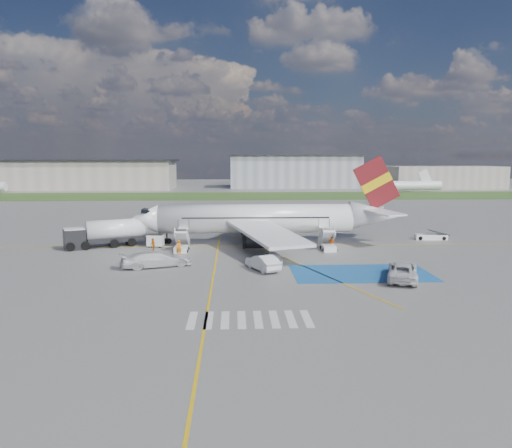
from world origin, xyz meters
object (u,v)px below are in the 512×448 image
object	(u,v)px
fuel_tanker	(107,236)
airliner	(266,219)
belt_loader	(431,237)
car_silver_b	(263,262)
van_white_a	(403,268)
gpu_cart	(155,241)
car_silver_a	(272,258)
van_white_b	(157,257)

from	to	relation	value
fuel_tanker	airliner	bearing A→B (deg)	-18.49
belt_loader	car_silver_b	bearing A→B (deg)	-139.51
van_white_a	airliner	bearing A→B (deg)	-41.09
fuel_tanker	car_silver_b	distance (m)	24.41
gpu_cart	car_silver_b	xyz separation A→B (m)	(13.30, -14.04, 0.06)
belt_loader	car_silver_a	bearing A→B (deg)	-142.96
gpu_cart	car_silver_a	bearing A→B (deg)	-30.43
airliner	van_white_b	size ratio (longest dim) A/B	6.43
fuel_tanker	belt_loader	xyz separation A→B (m)	(44.83, 3.77, -1.14)
fuel_tanker	car_silver_a	bearing A→B (deg)	-52.02
gpu_cart	car_silver_a	world-z (taller)	gpu_cart
belt_loader	gpu_cart	bearing A→B (deg)	-169.24
airliner	van_white_b	world-z (taller)	airliner
van_white_b	airliner	bearing A→B (deg)	-61.08
van_white_a	van_white_b	xyz separation A→B (m)	(-24.65, 6.42, 0.02)
van_white_b	van_white_a	bearing A→B (deg)	-123.55
car_silver_a	van_white_a	distance (m)	14.17
fuel_tanker	van_white_a	xyz separation A→B (m)	(33.01, -18.77, -0.39)
fuel_tanker	car_silver_a	distance (m)	23.82
car_silver_b	van_white_a	xyz separation A→B (m)	(13.32, -4.35, 0.28)
car_silver_a	van_white_b	world-z (taller)	van_white_b
belt_loader	van_white_a	distance (m)	25.46
car_silver_a	gpu_cart	bearing A→B (deg)	-47.15
fuel_tanker	car_silver_a	xyz separation A→B (m)	(20.87, -11.46, -0.77)
car_silver_b	van_white_a	distance (m)	14.01
fuel_tanker	van_white_b	bearing A→B (deg)	-79.17
airliner	van_white_b	bearing A→B (deg)	-132.12
gpu_cart	van_white_a	world-z (taller)	van_white_a
fuel_tanker	car_silver_b	bearing A→B (deg)	-59.47
airliner	belt_loader	bearing A→B (deg)	4.83
fuel_tanker	car_silver_b	world-z (taller)	fuel_tanker
airliner	van_white_a	size ratio (longest dim) A/B	6.25
gpu_cart	belt_loader	bearing A→B (deg)	13.13
car_silver_a	car_silver_b	size ratio (longest dim) A/B	0.84
airliner	gpu_cart	world-z (taller)	airliner
airliner	gpu_cart	distance (m)	15.11
airliner	van_white_b	distance (m)	19.16
gpu_cart	car_silver_b	world-z (taller)	gpu_cart
van_white_a	car_silver_b	bearing A→B (deg)	0.75
fuel_tanker	car_silver_b	size ratio (longest dim) A/B	2.11
gpu_cart	car_silver_b	distance (m)	19.34
airliner	fuel_tanker	size ratio (longest dim) A/B	3.47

